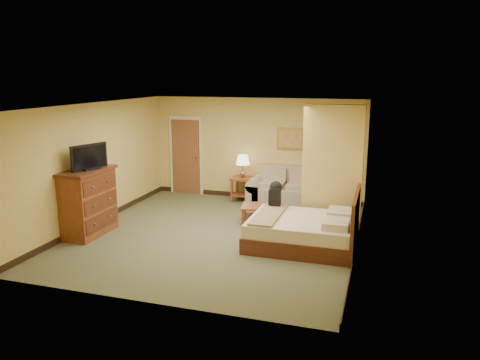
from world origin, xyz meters
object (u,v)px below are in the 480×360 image
at_px(bed, 306,231).
at_px(loveseat, 286,193).
at_px(dresser, 88,202).
at_px(coffee_table, 256,210).

bearing_deg(bed, loveseat, 109.16).
relative_size(loveseat, dresser, 1.38).
bearing_deg(coffee_table, loveseat, 77.98).
distance_m(loveseat, bed, 2.83).
relative_size(dresser, bed, 0.68).
bearing_deg(loveseat, bed, -70.84).
bearing_deg(bed, dresser, -171.67).
relative_size(coffee_table, bed, 0.36).
bearing_deg(coffee_table, dresser, -150.53).
bearing_deg(loveseat, coffee_table, -102.02).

